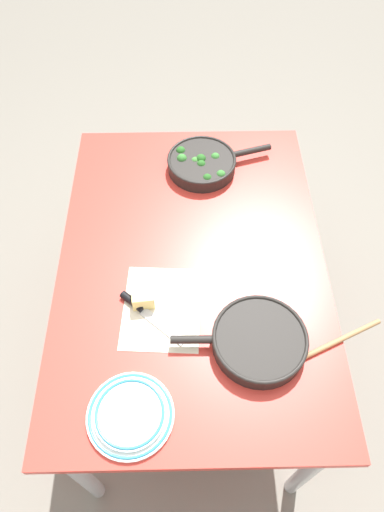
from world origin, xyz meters
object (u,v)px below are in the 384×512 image
at_px(skillet_broccoli, 202,163).
at_px(wooden_spoon, 313,353).
at_px(skillet_eggs, 259,341).
at_px(grater_knife, 143,310).
at_px(cheese_block, 143,296).
at_px(dinner_plate_stack, 130,414).

height_order(skillet_broccoli, wooden_spoon, skillet_broccoli).
relative_size(skillet_eggs, grater_knife, 1.90).
height_order(grater_knife, cheese_block, cheese_block).
distance_m(skillet_broccoli, grater_knife, 0.64).
xyz_separation_m(wooden_spoon, dinner_plate_stack, (-0.16, 0.51, 0.01)).
distance_m(skillet_eggs, dinner_plate_stack, 0.41).
distance_m(cheese_block, dinner_plate_stack, 0.35).
relative_size(wooden_spoon, dinner_plate_stack, 1.54).
xyz_separation_m(skillet_eggs, wooden_spoon, (-0.03, -0.15, -0.02)).
xyz_separation_m(skillet_eggs, dinner_plate_stack, (-0.20, 0.36, -0.01)).
relative_size(skillet_broccoli, cheese_block, 5.14).
relative_size(skillet_eggs, dinner_plate_stack, 1.68).
xyz_separation_m(skillet_broccoli, wooden_spoon, (-0.75, -0.29, -0.02)).
height_order(skillet_broccoli, cheese_block, skillet_broccoli).
distance_m(grater_knife, cheese_block, 0.04).
distance_m(skillet_broccoli, skillet_eggs, 0.74).
height_order(skillet_broccoli, skillet_eggs, skillet_broccoli).
height_order(skillet_eggs, cheese_block, same).
relative_size(skillet_eggs, cheese_block, 5.04).
bearing_deg(skillet_broccoli, grater_knife, -124.43).
height_order(cheese_block, dinner_plate_stack, cheese_block).
distance_m(skillet_eggs, wooden_spoon, 0.16).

